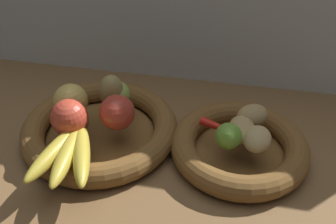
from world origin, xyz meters
TOP-DOWN VIEW (x-y plane):
  - ground_plane at (0.00, 0.00)cm, footprint 140.00×90.00cm
  - fruit_bowl_left at (-16.87, 0.29)cm, footprint 34.76×34.76cm
  - fruit_bowl_right at (14.10, 0.29)cm, footprint 29.23×29.23cm
  - apple_red_front at (-20.89, -5.38)cm, footprint 7.79×7.79cm
  - apple_green_back at (-14.38, 5.41)cm, footprint 6.41×6.41cm
  - apple_red_right at (-11.87, -1.62)cm, footprint 7.54×7.54cm
  - apple_golden_left at (-23.07, 0.60)cm, footprint 7.48×7.48cm
  - pear_brown at (-15.01, 4.69)cm, footprint 7.86×7.85cm
  - banana_bunch_front at (-18.36, -12.65)cm, footprint 13.52×19.93cm
  - potato_large at (14.10, 0.29)cm, footprint 6.16×8.25cm
  - potato_small at (17.22, -2.83)cm, footprint 6.72×7.76cm
  - potato_back at (16.05, 4.58)cm, footprint 8.93×8.54cm
  - lime_near at (11.58, -3.49)cm, footprint 5.42×5.42cm
  - chili_pepper at (12.17, 0.28)cm, footprint 14.09×7.21cm

SIDE VIEW (x-z plane):
  - ground_plane at x=0.00cm, z-range -3.00..0.00cm
  - fruit_bowl_left at x=-16.87cm, z-range -0.18..5.06cm
  - fruit_bowl_right at x=14.10cm, z-range -0.17..5.07cm
  - chili_pepper at x=12.17cm, z-range 5.23..7.15cm
  - banana_bunch_front at x=-18.36cm, z-range 5.23..8.59cm
  - potato_large at x=14.10cm, z-range 5.23..9.31cm
  - potato_small at x=17.22cm, z-range 5.23..9.84cm
  - potato_back at x=16.05cm, z-range 5.23..9.98cm
  - lime_near at x=11.58cm, z-range 5.23..10.65cm
  - apple_green_back at x=-14.38cm, z-range 5.23..11.64cm
  - apple_golden_left at x=-23.07cm, z-range 5.23..12.72cm
  - apple_red_right at x=-11.87cm, z-range 5.23..12.78cm
  - apple_red_front at x=-20.89cm, z-range 5.23..13.03cm
  - pear_brown at x=-15.01cm, z-range 5.23..13.75cm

